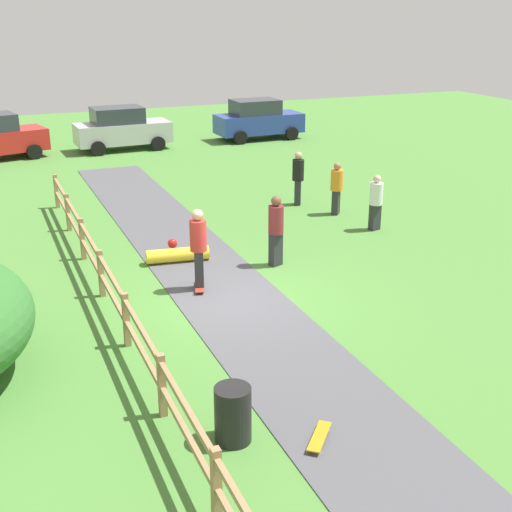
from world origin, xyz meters
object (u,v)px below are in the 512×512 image
skateboard_loose (319,437)px  bystander_white (376,200)px  skater_fallen (177,254)px  skater_riding (198,245)px  trash_bin (233,414)px  parked_car_silver (122,129)px  bystander_maroon (276,227)px  parked_car_blue (258,119)px  bystander_black (298,176)px  bystander_orange (337,186)px

skateboard_loose → bystander_white: (6.27, 8.50, 0.81)m
skater_fallen → skater_riding: bearing=-91.4°
skater_fallen → skateboard_loose: skater_fallen is taller
trash_bin → skateboard_loose: (1.18, -0.54, -0.36)m
skateboard_loose → parked_car_silver: 23.08m
bystander_white → bystander_maroon: bystander_maroon is taller
skateboard_loose → parked_car_blue: (8.67, 22.98, 0.87)m
skater_riding → bystander_white: size_ratio=1.17×
skateboard_loose → bystander_white: size_ratio=0.45×
skateboard_loose → trash_bin: bearing=155.4°
skater_fallen → bystander_black: bearing=34.6°
parked_car_blue → skateboard_loose: bearing=-110.7°
bystander_maroon → parked_car_blue: (6.25, 15.99, -0.05)m
bystander_black → parked_car_silver: size_ratio=0.41×
skater_fallen → bystander_white: bearing=2.8°
skater_fallen → bystander_white: size_ratio=0.99×
skater_fallen → parked_car_silver: 14.89m
skateboard_loose → bystander_orange: 11.98m
bystander_maroon → parked_car_silver: bearing=91.5°
skater_riding → bystander_white: skater_riding is taller
bystander_maroon → parked_car_blue: parked_car_blue is taller
skateboard_loose → bystander_maroon: (2.42, 6.99, 0.92)m
bystander_white → bystander_maroon: bearing=-158.5°
trash_bin → skater_riding: bearing=76.7°
skateboard_loose → skater_riding: bearing=88.5°
skater_riding → bystander_white: 6.52m
trash_bin → bystander_black: bearing=59.7°
skateboard_loose → parked_car_blue: bearing=69.3°
skater_fallen → bystander_orange: 6.21m
skateboard_loose → bystander_maroon: size_ratio=0.40×
bystander_white → bystander_orange: 1.85m
bystander_orange → bystander_black: 1.57m
trash_bin → bystander_maroon: 7.41m
trash_bin → parked_car_blue: parked_car_blue is taller
skateboard_loose → bystander_black: size_ratio=0.42×
skater_riding → skater_fallen: size_ratio=1.17×
bystander_orange → parked_car_silver: bearing=107.6°
skater_fallen → skateboard_loose: 8.21m
bystander_white → parked_car_silver: (-4.28, 14.47, 0.06)m
bystander_black → parked_car_blue: (3.30, 11.21, -0.01)m
bystander_maroon → parked_car_silver: size_ratio=0.43×
bystander_white → bystander_black: bystander_black is taller
bystander_black → bystander_orange: bearing=-66.3°
skater_riding → parked_car_silver: (1.83, 16.73, -0.13)m
trash_bin → bystander_white: 10.92m
bystander_white → bystander_orange: bystander_orange is taller
bystander_white → parked_car_silver: parked_car_silver is taller
trash_bin → bystander_maroon: (3.60, 6.44, 0.55)m
parked_car_silver → bystander_white: bearing=-73.5°
bystander_maroon → bystander_orange: bearing=43.1°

